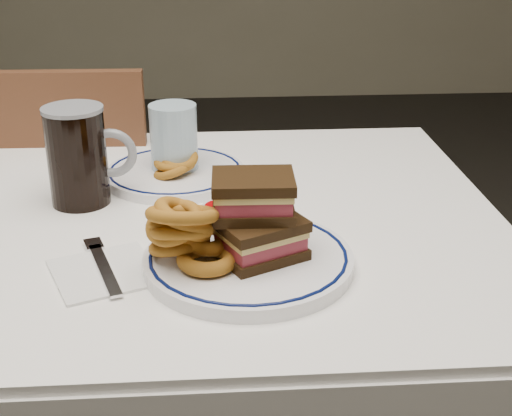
{
  "coord_description": "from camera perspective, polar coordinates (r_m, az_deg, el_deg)",
  "views": [
    {
      "loc": [
        0.16,
        -1.05,
        1.22
      ],
      "look_at": [
        0.22,
        -0.19,
        0.84
      ],
      "focal_mm": 50.0,
      "sensor_mm": 36.0,
      "label": 1
    }
  ],
  "objects": [
    {
      "name": "dining_table",
      "position": [
        1.21,
        -11.24,
        -5.16
      ],
      "size": [
        1.27,
        0.87,
        0.75
      ],
      "color": "white",
      "rests_on": "floor"
    },
    {
      "name": "ketchup_ramekin",
      "position": [
        1.06,
        -2.87,
        -0.55
      ],
      "size": [
        0.06,
        0.06,
        0.03
      ],
      "color": "silver",
      "rests_on": "main_plate"
    },
    {
      "name": "main_plate",
      "position": [
        0.98,
        -0.62,
        -4.14
      ],
      "size": [
        0.29,
        0.29,
        0.02
      ],
      "color": "white",
      "rests_on": "dining_table"
    },
    {
      "name": "water_glass",
      "position": [
        1.29,
        -6.58,
        5.33
      ],
      "size": [
        0.08,
        0.08,
        0.13
      ],
      "primitive_type": "cylinder",
      "color": "#A5C3D4",
      "rests_on": "dining_table"
    },
    {
      "name": "chair_far",
      "position": [
        1.73,
        -14.74,
        -2.04
      ],
      "size": [
        0.43,
        0.43,
        0.9
      ],
      "color": "#4F2D19",
      "rests_on": "floor"
    },
    {
      "name": "onion_rings_far",
      "position": [
        1.28,
        -6.47,
        3.51
      ],
      "size": [
        0.08,
        0.09,
        0.06
      ],
      "color": "brown",
      "rests_on": "far_plate"
    },
    {
      "name": "far_plate",
      "position": [
        1.3,
        -6.48,
        2.8
      ],
      "size": [
        0.25,
        0.25,
        0.02
      ],
      "color": "white",
      "rests_on": "dining_table"
    },
    {
      "name": "reuben_sandwich",
      "position": [
        0.96,
        0.07,
        -0.72
      ],
      "size": [
        0.14,
        0.13,
        0.11
      ],
      "color": "black",
      "rests_on": "main_plate"
    },
    {
      "name": "beer_mug",
      "position": [
        1.2,
        -13.97,
        4.14
      ],
      "size": [
        0.15,
        0.1,
        0.16
      ],
      "color": "black",
      "rests_on": "dining_table"
    },
    {
      "name": "napkin_fork",
      "position": [
        1.0,
        -12.03,
        -4.91
      ],
      "size": [
        0.17,
        0.19,
        0.01
      ],
      "color": "white",
      "rests_on": "dining_table"
    },
    {
      "name": "onion_rings_main",
      "position": [
        0.95,
        -5.55,
        -1.85
      ],
      "size": [
        0.13,
        0.13,
        0.11
      ],
      "color": "brown",
      "rests_on": "main_plate"
    }
  ]
}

